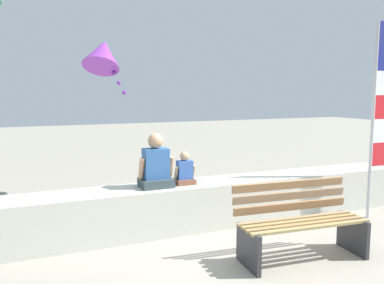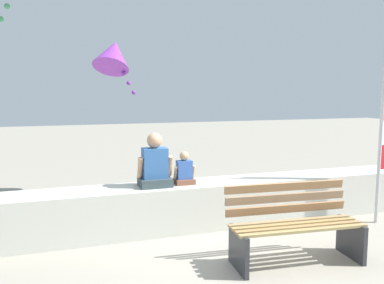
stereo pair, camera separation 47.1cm
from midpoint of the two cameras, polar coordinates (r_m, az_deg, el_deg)
name	(u,v)px [view 1 (the left image)]	position (r m, az deg, el deg)	size (l,w,h in m)	color
ground_plane	(241,244)	(5.40, 4.50, -14.24)	(40.00, 40.00, 0.00)	gray
seawall_ledge	(213,203)	(6.02, 0.71, -8.64)	(6.59, 0.65, 0.65)	beige
park_bench	(300,224)	(4.96, 12.41, -11.30)	(1.58, 0.73, 0.88)	#9A8351
person_adult	(156,166)	(5.58, -7.59, -3.45)	(0.49, 0.36, 0.75)	#324044
person_child	(185,171)	(5.72, -3.43, -4.22)	(0.31, 0.23, 0.47)	brown
flag_banner	(378,107)	(6.67, 23.16, 4.65)	(0.34, 0.05, 3.01)	#B7B7BC
kite_purple	(103,54)	(7.89, -14.28, 12.05)	(1.05, 1.12, 1.18)	purple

